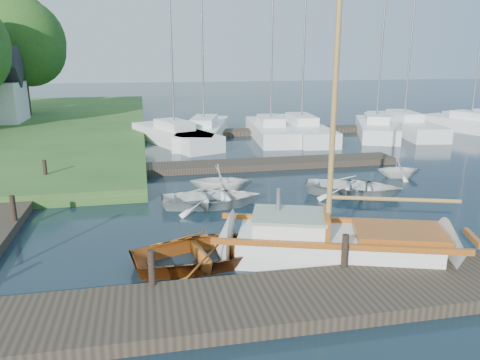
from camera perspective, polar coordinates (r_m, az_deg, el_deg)
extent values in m
plane|color=black|center=(15.71, 0.00, -4.23)|extent=(160.00, 160.00, 0.00)
cube|color=#30261F|center=(10.34, 6.98, -14.20)|extent=(18.00, 2.20, 0.30)
cube|color=#30261F|center=(22.19, 1.65, 1.91)|extent=(14.00, 1.60, 0.30)
cube|color=#30261F|center=(33.56, 11.31, 6.11)|extent=(30.00, 1.60, 0.30)
cylinder|color=black|center=(10.52, -10.71, -10.45)|extent=(0.16, 0.16, 0.80)
cylinder|color=black|center=(11.45, 12.67, -8.40)|extent=(0.16, 0.16, 0.80)
cylinder|color=black|center=(15.71, -25.91, -3.11)|extent=(0.16, 0.16, 0.80)
cylinder|color=black|center=(20.42, -22.67, 1.17)|extent=(0.16, 0.16, 0.80)
cube|color=white|center=(12.61, 11.44, -8.41)|extent=(5.38, 3.47, 0.90)
cone|color=white|center=(13.24, 24.84, -8.40)|extent=(1.85, 2.27, 1.96)
cone|color=white|center=(12.68, -2.09, -7.96)|extent=(1.57, 2.18, 1.96)
cube|color=brown|center=(13.29, 11.23, -4.79)|extent=(5.92, 2.06, 0.14)
cube|color=brown|center=(11.55, 11.93, -7.93)|extent=(5.92, 2.06, 0.14)
cube|color=brown|center=(13.17, 26.54, -6.33)|extent=(0.46, 1.08, 0.14)
cube|color=white|center=(12.30, 6.00, -5.41)|extent=(2.15, 1.90, 0.44)
cube|color=#8CA38B|center=(12.22, 6.03, -4.31)|extent=(2.28, 2.02, 0.08)
cube|color=brown|center=(12.31, 10.45, -5.18)|extent=(0.55, 1.37, 0.60)
cylinder|color=slate|center=(12.41, 4.71, -2.38)|extent=(0.12, 0.12, 0.60)
cube|color=brown|center=(12.65, 18.84, -6.17)|extent=(2.56, 2.12, 0.20)
cylinder|color=olive|center=(11.58, 11.64, 13.25)|extent=(0.14, 0.14, 8.40)
cylinder|color=olive|center=(12.32, 18.28, -2.25)|extent=(3.07, 1.10, 0.10)
imported|color=brown|center=(12.12, -3.61, -8.16)|extent=(4.39, 3.46, 0.82)
imported|color=white|center=(16.56, -3.46, -1.92)|extent=(3.57, 2.60, 0.73)
imported|color=white|center=(17.87, -2.30, 0.24)|extent=(2.69, 2.43, 1.24)
imported|color=white|center=(18.35, 13.70, -0.59)|extent=(4.39, 3.94, 0.75)
imported|color=white|center=(21.41, 18.81, 1.53)|extent=(2.11, 1.92, 0.96)
cube|color=white|center=(28.42, -7.98, 5.29)|extent=(5.09, 8.23, 0.90)
cube|color=white|center=(28.32, -8.03, 6.69)|extent=(2.36, 3.12, 0.50)
cylinder|color=slate|center=(28.04, -8.39, 16.23)|extent=(0.12, 0.12, 9.90)
cube|color=white|center=(29.83, -4.41, 5.85)|extent=(4.63, 9.56, 0.90)
cube|color=white|center=(29.73, -4.43, 7.18)|extent=(2.23, 3.51, 0.50)
cylinder|color=slate|center=(29.46, -4.59, 14.80)|extent=(0.12, 0.12, 8.38)
cube|color=white|center=(30.14, 3.73, 5.96)|extent=(2.93, 8.17, 0.90)
cube|color=white|center=(30.03, 3.75, 7.27)|extent=(1.65, 2.92, 0.50)
cylinder|color=slate|center=(29.80, 3.94, 17.86)|extent=(0.12, 0.12, 11.55)
cube|color=white|center=(31.05, 7.47, 6.13)|extent=(2.84, 9.61, 0.90)
cube|color=white|center=(30.95, 7.52, 7.41)|extent=(1.62, 3.41, 0.50)
cylinder|color=slate|center=(30.71, 7.85, 16.77)|extent=(0.12, 0.12, 10.58)
cube|color=white|center=(32.27, 16.21, 6.00)|extent=(4.82, 7.69, 0.90)
cube|color=white|center=(32.18, 16.30, 7.23)|extent=(2.27, 2.93, 0.50)
cylinder|color=slate|center=(31.93, 16.94, 15.54)|extent=(0.12, 0.12, 9.84)
cube|color=white|center=(34.55, 19.31, 6.31)|extent=(3.65, 9.85, 0.90)
cube|color=white|center=(34.47, 19.41, 7.46)|extent=(1.90, 3.54, 0.50)
cylinder|color=slate|center=(34.24, 20.11, 15.23)|extent=(0.12, 0.12, 9.86)
cube|color=white|center=(36.36, 26.26, 6.00)|extent=(4.33, 7.31, 0.90)
cube|color=white|center=(36.27, 26.39, 7.09)|extent=(2.11, 2.76, 0.50)
cylinder|color=#332114|center=(41.60, -24.54, 9.77)|extent=(0.36, 0.36, 3.67)
sphere|color=#22491A|center=(41.52, -25.12, 14.94)|extent=(6.73, 6.73, 6.73)
sphere|color=#22491A|center=(41.11, -24.44, 14.31)|extent=(5.71, 5.71, 5.71)
sphere|color=#22491A|center=(42.02, -25.66, 15.85)|extent=(6.12, 6.12, 6.12)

